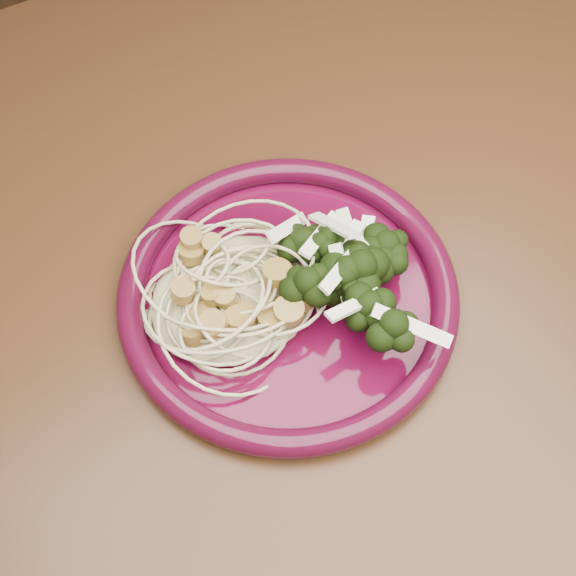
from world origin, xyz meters
The scene contains 6 objects.
dining_table centered at (0.00, 0.00, 0.65)m, with size 1.20×0.80×0.75m.
dinner_plate centered at (-0.10, -0.05, 0.76)m, with size 0.36×0.36×0.02m.
spaghetti_pile centered at (-0.14, -0.03, 0.77)m, with size 0.14×0.12×0.03m, color beige.
scallop_cluster centered at (-0.14, -0.03, 0.81)m, with size 0.12×0.12×0.04m, color #A5843B, non-canonical shape.
broccoli_pile centered at (-0.05, -0.07, 0.78)m, with size 0.09×0.15×0.05m, color black.
onion_garnish centered at (-0.05, -0.07, 0.81)m, with size 0.06×0.09×0.05m, color white, non-canonical shape.
Camera 1 is at (-0.26, -0.33, 1.31)m, focal length 50.00 mm.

